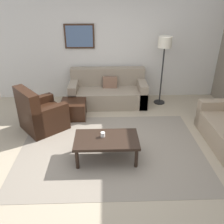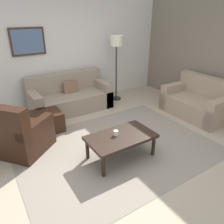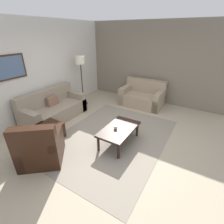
% 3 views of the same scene
% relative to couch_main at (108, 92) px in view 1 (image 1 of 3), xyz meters
% --- Properties ---
extents(ground_plane, '(8.00, 8.00, 0.00)m').
position_rel_couch_main_xyz_m(ground_plane, '(0.01, -2.10, -0.30)').
color(ground_plane, tan).
extents(rear_partition, '(6.00, 0.12, 2.80)m').
position_rel_couch_main_xyz_m(rear_partition, '(0.01, 0.50, 1.10)').
color(rear_partition, silver).
rests_on(rear_partition, ground_plane).
extents(area_rug, '(3.38, 2.53, 0.01)m').
position_rel_couch_main_xyz_m(area_rug, '(0.01, -2.10, -0.29)').
color(area_rug, gray).
rests_on(area_rug, ground_plane).
extents(couch_main, '(1.93, 0.89, 0.88)m').
position_rel_couch_main_xyz_m(couch_main, '(0.00, 0.00, 0.00)').
color(couch_main, gray).
rests_on(couch_main, ground_plane).
extents(armchair_leather, '(1.13, 1.13, 0.95)m').
position_rel_couch_main_xyz_m(armchair_leather, '(-1.45, -1.32, 0.01)').
color(armchair_leather, black).
rests_on(armchair_leather, ground_plane).
extents(ottoman, '(0.56, 0.56, 0.40)m').
position_rel_couch_main_xyz_m(ottoman, '(-0.81, -0.79, -0.10)').
color(ottoman, black).
rests_on(ottoman, ground_plane).
extents(coffee_table, '(1.10, 0.64, 0.41)m').
position_rel_couch_main_xyz_m(coffee_table, '(-0.07, -2.36, 0.06)').
color(coffee_table, black).
rests_on(coffee_table, ground_plane).
extents(cup, '(0.08, 0.08, 0.08)m').
position_rel_couch_main_xyz_m(cup, '(-0.13, -2.30, 0.15)').
color(cup, white).
rests_on(cup, coffee_table).
extents(lamp_standing, '(0.32, 0.32, 1.71)m').
position_rel_couch_main_xyz_m(lamp_standing, '(1.36, -0.07, 1.11)').
color(lamp_standing, black).
rests_on(lamp_standing, ground_plane).
extents(framed_artwork, '(0.75, 0.04, 0.60)m').
position_rel_couch_main_xyz_m(framed_artwork, '(-0.70, 0.41, 1.34)').
color(framed_artwork, '#382316').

